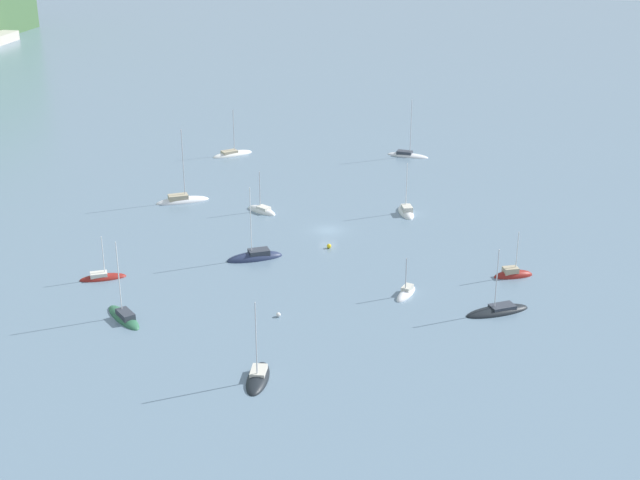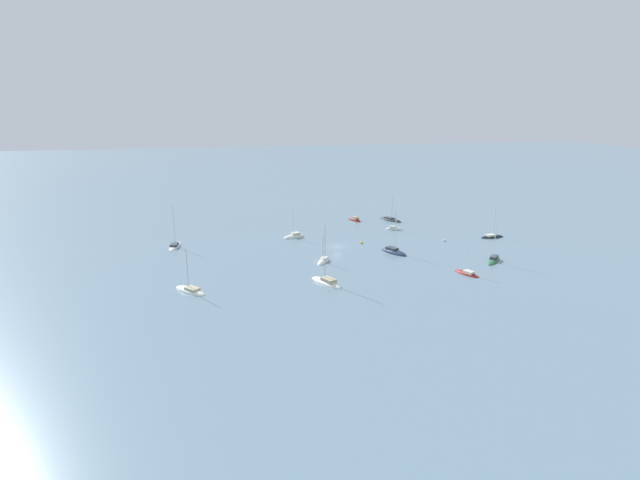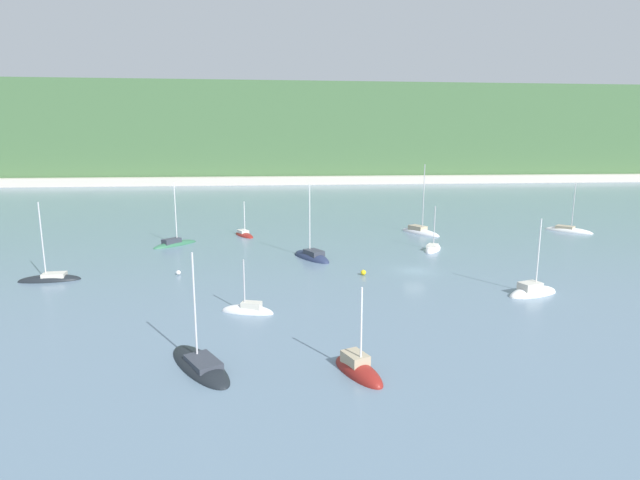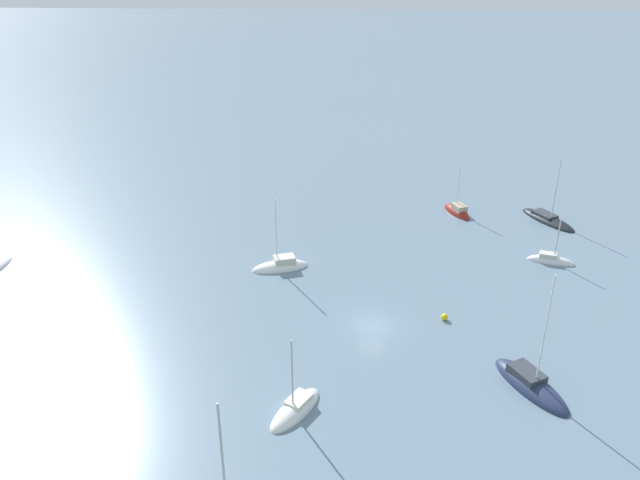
{
  "view_description": "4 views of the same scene",
  "coord_description": "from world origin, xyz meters",
  "px_view_note": "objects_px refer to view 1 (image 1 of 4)",
  "views": [
    {
      "loc": [
        -125.02,
        -21.22,
        49.84
      ],
      "look_at": [
        -7.39,
        -0.07,
        1.37
      ],
      "focal_mm": 50.0,
      "sensor_mm": 36.0,
      "label": 1
    },
    {
      "loc": [
        29.8,
        121.9,
        36.86
      ],
      "look_at": [
        4.99,
        1.62,
        2.48
      ],
      "focal_mm": 28.0,
      "sensor_mm": 36.0,
      "label": 2
    },
    {
      "loc": [
        -18.34,
        -60.05,
        16.13
      ],
      "look_at": [
        -10.77,
        13.86,
        1.53
      ],
      "focal_mm": 28.0,
      "sensor_mm": 36.0,
      "label": 3
    },
    {
      "loc": [
        2.96,
        49.47,
        32.75
      ],
      "look_at": [
        5.32,
        -10.33,
        3.93
      ],
      "focal_mm": 35.0,
      "sensor_mm": 36.0,
      "label": 4
    }
  ],
  "objects_px": {
    "sailboat_1": "(124,317)",
    "sailboat_2": "(258,378)",
    "sailboat_3": "(406,294)",
    "sailboat_7": "(262,211)",
    "sailboat_9": "(407,155)",
    "mooring_buoy_1": "(329,246)",
    "sailboat_5": "(406,212)",
    "sailboat_0": "(102,278)",
    "sailboat_10": "(182,201)",
    "mooring_buoy_0": "(278,315)",
    "sailboat_6": "(255,258)",
    "sailboat_11": "(232,155)",
    "sailboat_4": "(513,275)",
    "sailboat_8": "(497,311)"
  },
  "relations": [
    {
      "from": "sailboat_1",
      "to": "sailboat_2",
      "type": "height_order",
      "value": "sailboat_1"
    },
    {
      "from": "sailboat_2",
      "to": "sailboat_3",
      "type": "xyz_separation_m",
      "value": [
        23.84,
        -13.83,
        0.0
      ]
    },
    {
      "from": "sailboat_3",
      "to": "sailboat_7",
      "type": "height_order",
      "value": "sailboat_7"
    },
    {
      "from": "sailboat_9",
      "to": "mooring_buoy_1",
      "type": "xyz_separation_m",
      "value": [
        -48.67,
        7.18,
        0.21
      ]
    },
    {
      "from": "sailboat_2",
      "to": "sailboat_5",
      "type": "height_order",
      "value": "sailboat_2"
    },
    {
      "from": "sailboat_0",
      "to": "sailboat_7",
      "type": "bearing_deg",
      "value": 37.02
    },
    {
      "from": "sailboat_10",
      "to": "mooring_buoy_0",
      "type": "relative_size",
      "value": 22.97
    },
    {
      "from": "sailboat_7",
      "to": "sailboat_2",
      "type": "bearing_deg",
      "value": 134.48
    },
    {
      "from": "sailboat_6",
      "to": "sailboat_11",
      "type": "xyz_separation_m",
      "value": [
        48.94,
        16.8,
        -0.03
      ]
    },
    {
      "from": "sailboat_4",
      "to": "mooring_buoy_0",
      "type": "distance_m",
      "value": 33.5
    },
    {
      "from": "sailboat_0",
      "to": "sailboat_8",
      "type": "bearing_deg",
      "value": -26.68
    },
    {
      "from": "sailboat_0",
      "to": "mooring_buoy_0",
      "type": "xyz_separation_m",
      "value": [
        -6.86,
        -25.82,
        0.2
      ]
    },
    {
      "from": "sailboat_8",
      "to": "sailboat_10",
      "type": "height_order",
      "value": "sailboat_10"
    },
    {
      "from": "sailboat_5",
      "to": "sailboat_10",
      "type": "distance_m",
      "value": 37.29
    },
    {
      "from": "sailboat_4",
      "to": "sailboat_11",
      "type": "xyz_separation_m",
      "value": [
        48.69,
        52.68,
        -0.04
      ]
    },
    {
      "from": "sailboat_0",
      "to": "sailboat_8",
      "type": "height_order",
      "value": "sailboat_8"
    },
    {
      "from": "sailboat_0",
      "to": "sailboat_6",
      "type": "height_order",
      "value": "sailboat_6"
    },
    {
      "from": "sailboat_1",
      "to": "sailboat_2",
      "type": "bearing_deg",
      "value": -164.78
    },
    {
      "from": "sailboat_4",
      "to": "sailboat_6",
      "type": "relative_size",
      "value": 0.63
    },
    {
      "from": "sailboat_3",
      "to": "sailboat_9",
      "type": "bearing_deg",
      "value": -158.27
    },
    {
      "from": "sailboat_2",
      "to": "sailboat_3",
      "type": "height_order",
      "value": "sailboat_2"
    },
    {
      "from": "sailboat_10",
      "to": "sailboat_4",
      "type": "bearing_deg",
      "value": -50.04
    },
    {
      "from": "sailboat_7",
      "to": "mooring_buoy_1",
      "type": "xyz_separation_m",
      "value": [
        -13.28,
        -13.31,
        0.26
      ]
    },
    {
      "from": "sailboat_3",
      "to": "sailboat_5",
      "type": "bearing_deg",
      "value": -158.03
    },
    {
      "from": "sailboat_8",
      "to": "sailboat_0",
      "type": "bearing_deg",
      "value": -30.67
    },
    {
      "from": "mooring_buoy_0",
      "to": "mooring_buoy_1",
      "type": "xyz_separation_m",
      "value": [
        22.75,
        -2.44,
        0.04
      ]
    },
    {
      "from": "sailboat_11",
      "to": "sailboat_7",
      "type": "bearing_deg",
      "value": -107.95
    },
    {
      "from": "sailboat_7",
      "to": "mooring_buoy_1",
      "type": "bearing_deg",
      "value": 166.33
    },
    {
      "from": "sailboat_4",
      "to": "sailboat_3",
      "type": "bearing_deg",
      "value": -171.06
    },
    {
      "from": "sailboat_8",
      "to": "sailboat_10",
      "type": "distance_m",
      "value": 60.85
    },
    {
      "from": "sailboat_0",
      "to": "sailboat_7",
      "type": "distance_m",
      "value": 32.78
    },
    {
      "from": "sailboat_2",
      "to": "sailboat_4",
      "type": "xyz_separation_m",
      "value": [
        32.15,
        -27.56,
        0.03
      ]
    },
    {
      "from": "sailboat_4",
      "to": "sailboat_6",
      "type": "xyz_separation_m",
      "value": [
        -0.24,
        35.88,
        -0.02
      ]
    },
    {
      "from": "sailboat_7",
      "to": "sailboat_11",
      "type": "xyz_separation_m",
      "value": [
        30.07,
        13.2,
        0.01
      ]
    },
    {
      "from": "sailboat_1",
      "to": "sailboat_8",
      "type": "bearing_deg",
      "value": -123.18
    },
    {
      "from": "mooring_buoy_0",
      "to": "mooring_buoy_1",
      "type": "height_order",
      "value": "mooring_buoy_1"
    },
    {
      "from": "sailboat_5",
      "to": "mooring_buoy_1",
      "type": "xyz_separation_m",
      "value": [
        -16.67,
        9.76,
        0.2
      ]
    },
    {
      "from": "sailboat_0",
      "to": "sailboat_2",
      "type": "relative_size",
      "value": 0.66
    },
    {
      "from": "sailboat_4",
      "to": "mooring_buoy_1",
      "type": "xyz_separation_m",
      "value": [
        5.34,
        26.17,
        0.21
      ]
    },
    {
      "from": "sailboat_0",
      "to": "sailboat_2",
      "type": "xyz_separation_m",
      "value": [
        -21.59,
        -26.87,
        0.0
      ]
    },
    {
      "from": "sailboat_7",
      "to": "sailboat_9",
      "type": "height_order",
      "value": "sailboat_9"
    },
    {
      "from": "sailboat_3",
      "to": "sailboat_7",
      "type": "relative_size",
      "value": 0.79
    },
    {
      "from": "sailboat_7",
      "to": "sailboat_10",
      "type": "bearing_deg",
      "value": 21.94
    },
    {
      "from": "sailboat_3",
      "to": "sailboat_6",
      "type": "relative_size",
      "value": 0.52
    },
    {
      "from": "sailboat_4",
      "to": "sailboat_1",
      "type": "bearing_deg",
      "value": -178.07
    },
    {
      "from": "sailboat_8",
      "to": "mooring_buoy_1",
      "type": "relative_size",
      "value": 13.91
    },
    {
      "from": "sailboat_5",
      "to": "sailboat_7",
      "type": "distance_m",
      "value": 23.31
    },
    {
      "from": "sailboat_4",
      "to": "sailboat_11",
      "type": "relative_size",
      "value": 0.75
    },
    {
      "from": "sailboat_8",
      "to": "sailboat_1",
      "type": "bearing_deg",
      "value": -17.5
    },
    {
      "from": "sailboat_0",
      "to": "sailboat_9",
      "type": "xyz_separation_m",
      "value": [
        64.56,
        -35.44,
        0.03
      ]
    }
  ]
}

